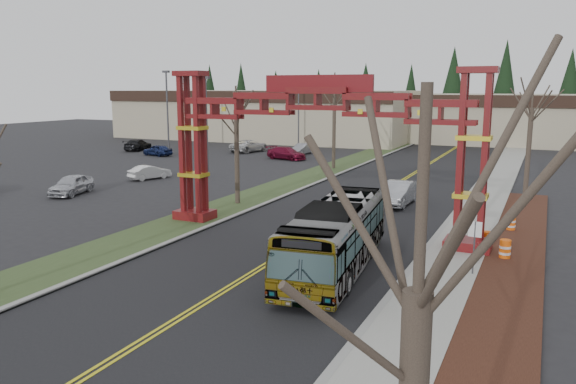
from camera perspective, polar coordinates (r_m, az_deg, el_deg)
The scene contains 32 objects.
road at distance 37.46m, azimuth 6.94°, elevation -1.75°, with size 12.00×110.00×0.02m, color black.
lane_line_left at distance 37.49m, azimuth 6.77°, elevation -1.71°, with size 0.12×100.00×0.01m, color gold.
lane_line_right at distance 37.42m, azimuth 7.12°, elevation -1.74°, with size 0.12×100.00×0.01m, color gold.
curb_right at distance 36.09m, azimuth 16.28°, elevation -2.46°, with size 0.30×110.00×0.15m, color gray.
sidewalk_right at distance 35.91m, azimuth 18.56°, elevation -2.65°, with size 2.60×110.00×0.14m, color gray.
landscape_strip at distance 21.38m, azimuth 20.90°, elevation -11.77°, with size 2.60×50.00×0.12m, color black.
grass_median at distance 40.56m, azimuth -3.86°, elevation -0.70°, with size 4.00×110.00×0.08m, color #334522.
curb_left at distance 39.72m, azimuth -1.52°, elevation -0.87°, with size 0.30×110.00×0.15m, color gray.
gateway_arch at distance 30.09m, azimuth 3.03°, elevation 6.82°, with size 18.20×1.60×8.90m.
retail_building_west at distance 91.69m, azimuth -1.85°, elevation 7.92°, with size 46.00×22.30×7.50m.
retail_building_east at distance 89.93m, azimuth 24.28°, elevation 6.79°, with size 38.00×20.30×7.00m.
conifer_treeline at distance 102.46m, azimuth 19.00°, elevation 9.16°, with size 116.10×5.60×13.00m.
transit_bus at distance 24.69m, azimuth 4.88°, elevation -4.53°, with size 2.56×10.94×3.05m, color #B0B2B8.
silver_sedan at distance 39.24m, azimuth 11.14°, elevation -0.13°, with size 1.70×4.86×1.60m, color #A5A8AD.
parked_car_near_a at distance 45.30m, azimuth -21.15°, elevation 0.70°, with size 1.77×4.40×1.50m, color #B3B5BB.
parked_car_near_b at distance 50.87m, azimuth -13.89°, elevation 1.96°, with size 1.31×3.76×1.24m, color white.
parked_car_mid_a at distance 63.22m, azimuth -0.15°, elevation 3.97°, with size 1.97×4.84×1.41m, color maroon.
parked_car_mid_b at distance 68.47m, azimuth -13.11°, elevation 4.17°, with size 1.58×3.93×1.34m, color #162250.
parked_car_far_a at distance 68.05m, azimuth 1.45°, elevation 4.39°, with size 1.39×3.99×1.32m, color #919198.
parked_car_far_b at distance 70.92m, azimuth -3.95°, elevation 4.71°, with size 2.53×5.48×1.52m, color silver.
parked_car_far_c at distance 75.07m, azimuth -15.02°, elevation 4.65°, with size 1.99×4.90×1.42m, color black.
bare_tree_median_mid at distance 38.27m, azimuth -5.28°, elevation 7.38°, with size 3.32×3.32×8.08m.
bare_tree_median_far at distance 55.56m, azimuth 4.75°, elevation 9.58°, with size 3.48×3.48×9.40m.
bare_tree_right_near at distance 6.51m, azimuth 13.06°, elevation -10.16°, with size 3.48×3.48×7.98m.
bare_tree_right_far at distance 43.07m, azimuth 23.52°, elevation 7.74°, with size 3.45×3.45×8.80m.
light_pole_near at distance 50.58m, azimuth -8.29°, elevation 7.30°, with size 0.77×0.39×8.93m.
light_pole_mid at distance 73.29m, azimuth -12.17°, elevation 8.65°, with size 0.87×0.44×10.07m.
light_pole_far at distance 75.38m, azimuth 1.08°, elevation 8.19°, with size 0.73×0.36×8.39m.
street_sign at distance 24.92m, azimuth 18.43°, elevation -4.39°, with size 0.55×0.08×2.42m.
barrel_south at distance 28.16m, azimuth 21.18°, elevation -5.51°, with size 0.53×0.53×0.98m.
barrel_mid at distance 29.77m, azimuth 19.48°, elevation -4.64°, with size 0.48×0.48×0.89m.
barrel_north at distance 33.77m, azimuth 21.70°, elevation -2.99°, with size 0.50×0.50×0.93m.
Camera 1 is at (11.18, -9.86, 7.92)m, focal length 35.00 mm.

